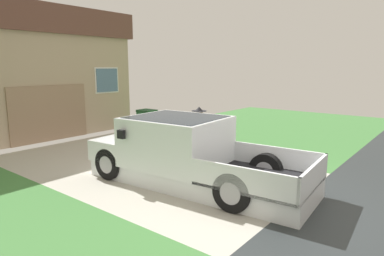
% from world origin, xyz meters
% --- Properties ---
extents(pickup_truck, '(2.44, 5.59, 1.61)m').
position_xyz_m(pickup_truck, '(-0.32, 2.71, 0.73)').
color(pickup_truck, silver).
rests_on(pickup_truck, ground).
extents(person_with_hat, '(0.48, 0.43, 1.70)m').
position_xyz_m(person_with_hat, '(1.06, 3.23, 0.99)').
color(person_with_hat, '#333842').
rests_on(person_with_hat, ground).
extents(handbag, '(0.36, 0.20, 0.42)m').
position_xyz_m(handbag, '(0.97, 2.97, 0.12)').
color(handbag, '#232328').
rests_on(handbag, ground).
extents(wheeled_trash_bin, '(0.60, 0.72, 1.04)m').
position_xyz_m(wheeled_trash_bin, '(3.33, 7.69, 0.56)').
color(wheeled_trash_bin, '#286B38').
rests_on(wheeled_trash_bin, ground).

